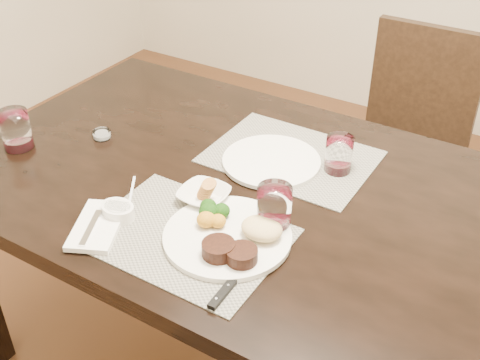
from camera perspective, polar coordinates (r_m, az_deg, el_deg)
The scene contains 14 objects.
dining_table at distance 1.61m, azimuth 6.12°, elevation -4.63°, with size 2.00×1.00×0.75m.
chair_far at distance 2.44m, azimuth 15.74°, elevation 4.33°, with size 0.42×0.42×0.90m.
placemat_near at distance 1.45m, azimuth -5.11°, elevation -5.34°, with size 0.46×0.34×0.00m, color gray.
placemat_far at distance 1.74m, azimuth 4.84°, elevation 2.22°, with size 0.46×0.34×0.00m, color gray.
dinner_plate at distance 1.41m, azimuth -0.78°, elevation -5.29°, with size 0.31×0.31×0.05m.
napkin_fork at distance 1.50m, azimuth -13.32°, elevation -4.21°, with size 0.18×0.22×0.02m.
steak_knife at distance 1.31m, azimuth -1.06°, elevation -10.10°, with size 0.02×0.22×0.01m.
cracker_bowl at distance 1.55m, azimuth -3.43°, elevation -1.43°, with size 0.13×0.13×0.06m.
sauce_ramekin at distance 1.52m, azimuth -11.49°, elevation -2.86°, with size 0.09×0.13×0.07m.
wine_glass_near at distance 1.44m, azimuth 3.26°, elevation -2.84°, with size 0.08×0.08×0.11m.
far_plate at distance 1.70m, azimuth 2.99°, elevation 1.80°, with size 0.28×0.28×0.01m, color white.
wine_glass_far at distance 1.67m, azimuth 9.33°, elevation 2.27°, with size 0.07×0.07×0.10m.
wine_glass_side at distance 1.87m, azimuth -20.46°, elevation 4.32°, with size 0.09×0.09×0.12m.
salt_cellar at distance 1.87m, azimuth -12.97°, elevation 4.21°, with size 0.05×0.05×0.02m.
Camera 1 is at (0.50, -1.15, 1.68)m, focal length 45.00 mm.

